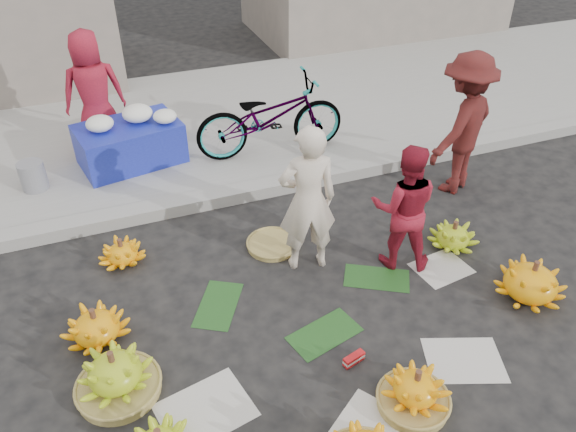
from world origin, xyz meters
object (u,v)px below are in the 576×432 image
object	(u,v)px
banana_bunch_0	(116,375)
banana_bunch_4	(531,281)
vendor_cream	(308,200)
flower_table	(130,141)
bicycle	(270,117)

from	to	relation	value
banana_bunch_0	banana_bunch_4	size ratio (longest dim) A/B	0.89
vendor_cream	flower_table	distance (m)	2.96
banana_bunch_0	flower_table	world-z (taller)	flower_table
vendor_cream	bicycle	bearing A→B (deg)	-90.46
flower_table	bicycle	world-z (taller)	bicycle
banana_bunch_4	flower_table	size ratio (longest dim) A/B	0.60
vendor_cream	flower_table	bearing A→B (deg)	-52.34
bicycle	banana_bunch_0	bearing A→B (deg)	146.24
banana_bunch_0	vendor_cream	world-z (taller)	vendor_cream
banana_bunch_0	bicycle	xyz separation A→B (m)	(2.41, 3.14, 0.44)
vendor_cream	banana_bunch_4	bearing A→B (deg)	155.78
bicycle	flower_table	bearing A→B (deg)	81.18
flower_table	bicycle	size ratio (longest dim) A/B	0.71
bicycle	vendor_cream	bearing A→B (deg)	173.84
banana_bunch_0	banana_bunch_4	bearing A→B (deg)	-4.03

